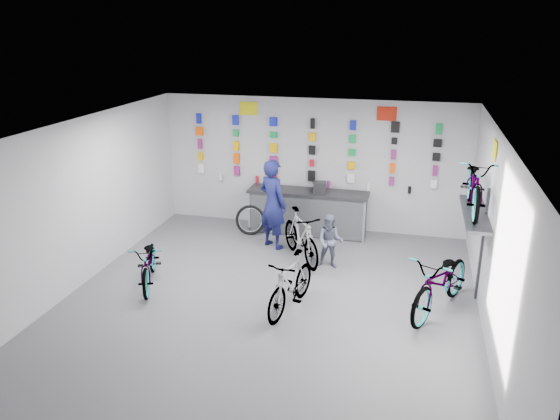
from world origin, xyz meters
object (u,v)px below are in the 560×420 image
(counter, at_px, (308,213))
(bike_right, at_px, (441,282))
(customer, at_px, (330,242))
(bike_service, at_px, (301,236))
(clerk, at_px, (273,204))
(bike_center, at_px, (291,283))
(bike_left, at_px, (149,263))

(counter, height_order, bike_right, bike_right)
(customer, bearing_deg, bike_service, 160.59)
(bike_right, relative_size, clerk, 1.06)
(bike_center, relative_size, customer, 1.50)
(counter, relative_size, bike_service, 1.56)
(bike_left, relative_size, customer, 1.53)
(bike_right, bearing_deg, bike_center, -142.07)
(counter, xyz_separation_m, bike_left, (-2.28, -3.26, -0.05))
(bike_service, height_order, clerk, clerk)
(bike_center, height_order, customer, customer)
(bike_center, bearing_deg, counter, 109.88)
(counter, distance_m, customer, 1.89)
(bike_center, relative_size, bike_right, 0.80)
(bike_left, xyz_separation_m, bike_right, (5.12, 0.28, 0.10))
(counter, xyz_separation_m, clerk, (-0.56, -0.97, 0.47))
(customer, bearing_deg, bike_right, -32.65)
(clerk, bearing_deg, bike_center, 141.07)
(bike_right, distance_m, bike_service, 3.05)
(bike_left, distance_m, bike_right, 5.13)
(bike_center, bearing_deg, clerk, 123.96)
(counter, height_order, clerk, clerk)
(bike_left, distance_m, customer, 3.43)
(counter, bearing_deg, bike_left, -124.96)
(clerk, height_order, customer, clerk)
(bike_right, height_order, clerk, clerk)
(customer, bearing_deg, bike_left, -154.34)
(bike_service, bearing_deg, bike_center, -117.17)
(bike_service, distance_m, clerk, 1.01)
(bike_right, relative_size, customer, 1.88)
(bike_center, distance_m, bike_service, 2.05)
(clerk, bearing_deg, bike_left, 83.19)
(bike_center, distance_m, clerk, 2.80)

